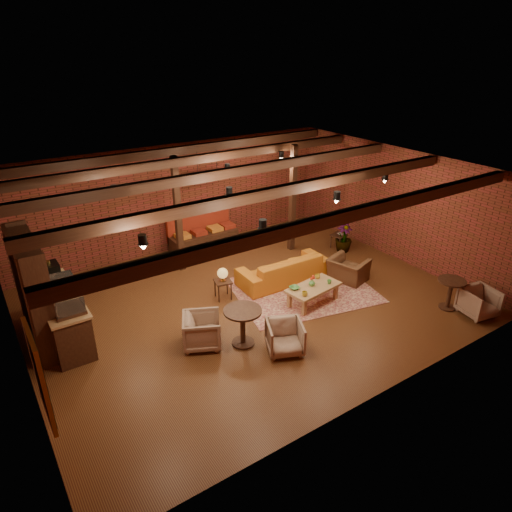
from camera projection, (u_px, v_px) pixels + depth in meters
floor at (250, 303)px, 11.20m from camera, size 10.00×10.00×0.00m
ceiling at (249, 175)px, 9.84m from camera, size 10.00×8.00×0.02m
wall_back at (177, 198)px, 13.54m from camera, size 10.00×0.02×3.20m
wall_front at (381, 324)px, 7.50m from camera, size 10.00×0.02×3.20m
wall_left at (11, 305)px, 8.02m from camera, size 0.02×8.00×3.20m
wall_right at (396, 204)px, 13.02m from camera, size 0.02×8.00×3.20m
ceiling_beams at (249, 180)px, 9.89m from camera, size 9.80×6.40×0.22m
ceiling_pipe at (214, 175)px, 11.19m from camera, size 9.60×0.12×0.12m
post_left at (178, 215)px, 12.18m from camera, size 0.16×0.16×3.20m
post_right at (293, 199)px, 13.43m from camera, size 0.16×0.16×3.20m
service_counter at (60, 305)px, 9.57m from camera, size 0.80×2.50×1.60m
plant_counter at (59, 282)px, 9.59m from camera, size 0.35×0.39×0.30m
shelving_hutch at (35, 292)px, 9.27m from camera, size 0.52×2.00×2.40m
chalkboard_menu at (40, 376)px, 6.32m from camera, size 0.08×0.96×1.46m
banquette at (204, 233)px, 13.97m from camera, size 2.10×0.70×1.00m
service_sign at (208, 177)px, 12.84m from camera, size 0.86×0.06×0.30m
ceiling_spotlights at (249, 190)px, 9.98m from camera, size 6.40×4.40×0.28m
rug at (303, 290)px, 11.75m from camera, size 3.92×3.31×0.01m
sofa at (283, 269)px, 12.07m from camera, size 2.50×1.04×0.72m
coffee_table at (313, 288)px, 11.00m from camera, size 1.44×0.86×0.72m
side_table_lamp at (223, 276)px, 11.13m from camera, size 0.47×0.47×0.83m
round_table_left at (243, 321)px, 9.44m from camera, size 0.80×0.80×0.83m
armchair_a at (202, 329)px, 9.47m from camera, size 0.98×1.00×0.79m
armchair_b at (285, 336)px, 9.30m from camera, size 0.93×0.91×0.74m
armchair_right at (348, 266)px, 12.09m from camera, size 0.87×1.09×0.83m
side_table_book at (339, 236)px, 13.98m from camera, size 0.48×0.48×0.47m
round_table_right at (450, 290)px, 10.76m from camera, size 0.65×0.65×0.76m
armchair_far at (479, 301)px, 10.55m from camera, size 0.83×0.79×0.74m
plant_tall at (346, 209)px, 13.40m from camera, size 1.52×1.52×2.68m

